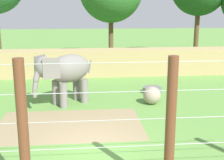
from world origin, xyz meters
name	(u,v)px	position (x,y,z in m)	size (l,w,h in m)	color
ground_plane	(93,147)	(0.00, 0.00, 0.00)	(120.00, 120.00, 0.00)	#609342
dirt_patch	(70,125)	(-0.91, 2.27, 0.00)	(6.23, 3.84, 0.01)	#937F5B
embankment_wall	(87,63)	(0.00, 12.09, 0.95)	(36.00, 1.80, 1.91)	tan
elephant	(65,71)	(-1.22, 5.19, 1.77)	(3.18, 2.75, 2.67)	gray
enrichment_ball	(152,95)	(3.26, 4.86, 0.46)	(0.93, 0.93, 0.93)	gray
cable_fence	(97,130)	(0.03, -3.02, 1.92)	(12.83, 0.27, 3.82)	brown
water_tub	(152,90)	(3.74, 6.95, 0.18)	(1.10, 1.10, 0.35)	slate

